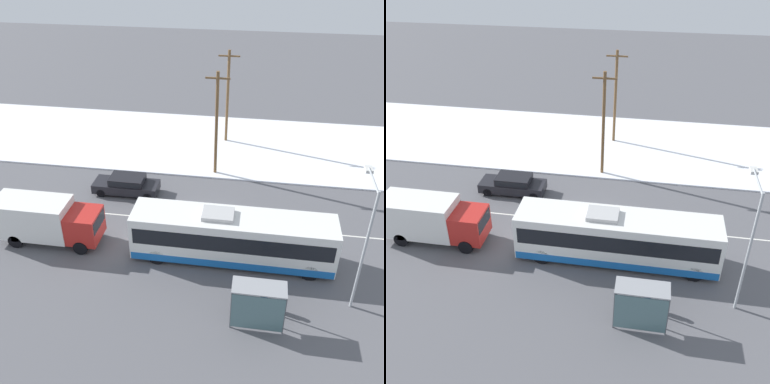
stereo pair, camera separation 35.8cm
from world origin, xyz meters
TOP-DOWN VIEW (x-y plane):
  - ground_plane at (0.00, 0.00)m, footprint 120.00×120.00m
  - snow_lot at (0.00, 12.23)m, footprint 80.00×12.46m
  - lane_marking_center at (0.00, 0.00)m, footprint 60.00×0.12m
  - city_bus at (1.77, -3.38)m, footprint 11.77×2.57m
  - box_truck at (-9.77, -3.38)m, footprint 6.57×2.30m
  - sedan_car at (-6.47, 2.87)m, footprint 4.78×1.80m
  - pedestrian_at_stop at (3.75, -7.02)m, footprint 0.57×0.25m
  - bus_shelter at (3.44, -8.42)m, footprint 2.65×1.20m
  - streetlamp at (8.30, -5.72)m, footprint 0.36×2.83m
  - utility_pole_roadside at (-0.38, 6.85)m, footprint 1.80×0.24m
  - utility_pole_snowlot at (-0.10, 12.99)m, footprint 1.80×0.24m

SIDE VIEW (x-z plane):
  - ground_plane at x=0.00m, z-range 0.00..0.00m
  - lane_marking_center at x=0.00m, z-range 0.00..0.00m
  - snow_lot at x=0.00m, z-range 0.00..0.12m
  - sedan_car at x=-6.47m, z-range 0.07..1.46m
  - pedestrian_at_stop at x=3.75m, z-range 0.18..1.76m
  - city_bus at x=1.77m, z-range -0.04..3.19m
  - box_truck at x=-9.77m, z-range 0.16..3.02m
  - bus_shelter at x=3.44m, z-range 0.47..2.87m
  - utility_pole_snowlot at x=-0.10m, z-range 0.19..8.41m
  - utility_pole_roadside at x=-0.38m, z-range 0.19..8.42m
  - streetlamp at x=8.30m, z-range 0.99..8.10m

